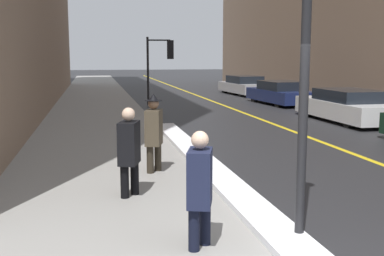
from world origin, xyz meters
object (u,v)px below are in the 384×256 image
pedestrian_nearside (129,148)px  parked_car_white (347,106)px  traffic_light_near (162,56)px  pedestrian_trailing (154,130)px  parked_car_silver (244,86)px  pedestrian_with_shoulder_bag (200,184)px  parked_car_navy (281,93)px

pedestrian_nearside → parked_car_white: size_ratio=0.31×
traffic_light_near → pedestrian_trailing: bearing=-98.0°
parked_car_silver → traffic_light_near: bearing=127.2°
pedestrian_with_shoulder_bag → pedestrian_nearside: bearing=-146.8°
traffic_light_near → pedestrian_trailing: size_ratio=2.03×
traffic_light_near → pedestrian_nearside: (-2.78, -15.37, -1.50)m
pedestrian_with_shoulder_bag → parked_car_white: (7.79, 10.32, -0.26)m
pedestrian_nearside → pedestrian_trailing: size_ratio=0.94×
parked_car_white → pedestrian_trailing: bearing=128.2°
pedestrian_with_shoulder_bag → parked_car_silver: pedestrian_with_shoulder_bag is taller
pedestrian_nearside → pedestrian_trailing: 1.73m
traffic_light_near → parked_car_navy: (5.75, -0.97, -1.79)m
parked_car_navy → traffic_light_near: bearing=75.8°
pedestrian_trailing → parked_car_white: bearing=146.2°
pedestrian_nearside → parked_car_white: 11.60m
traffic_light_near → parked_car_silver: size_ratio=0.69×
pedestrian_trailing → parked_car_white: size_ratio=0.33×
parked_car_white → parked_car_navy: 6.46m
parked_car_navy → pedestrian_nearside: bearing=144.7°
pedestrian_with_shoulder_bag → parked_car_navy: (7.85, 16.78, -0.26)m
parked_car_white → parked_car_navy: (0.06, 6.46, -0.01)m
pedestrian_trailing → parked_car_navy: (7.91, 12.78, -0.33)m
pedestrian_with_shoulder_bag → parked_car_silver: 24.20m
pedestrian_with_shoulder_bag → pedestrian_trailing: pedestrian_trailing is taller
pedestrian_nearside → parked_car_silver: (8.56, 20.48, -0.28)m
traffic_light_near → parked_car_white: (5.69, -7.44, -1.79)m
pedestrian_trailing → parked_car_white: pedestrian_trailing is taller
traffic_light_near → parked_car_silver: 7.93m
parked_car_white → pedestrian_nearside: bearing=132.5°
parked_car_navy → parked_car_white: bearing=174.8°
parked_car_white → parked_car_silver: 12.55m
pedestrian_nearside → traffic_light_near: bearing=-172.8°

